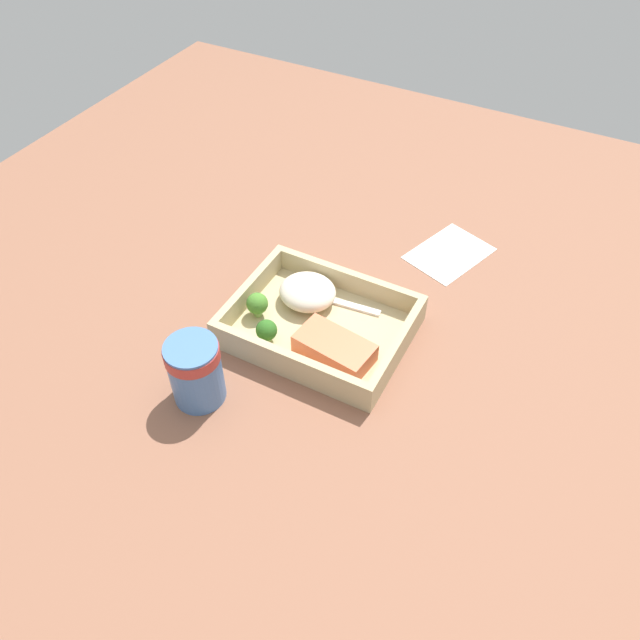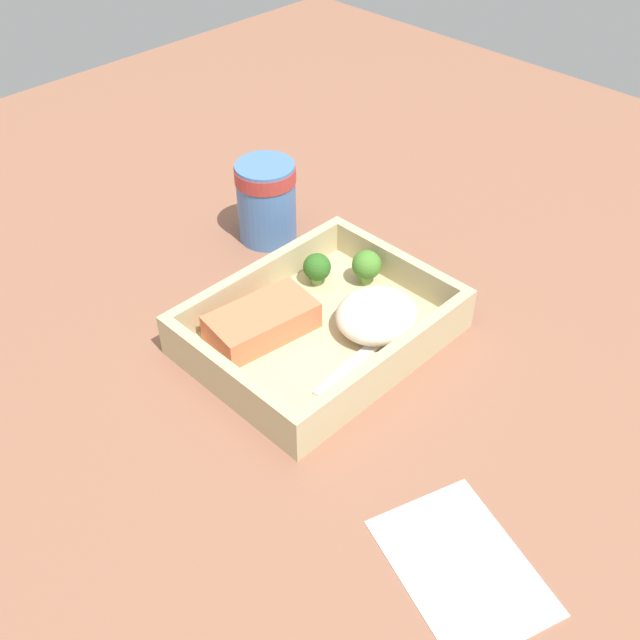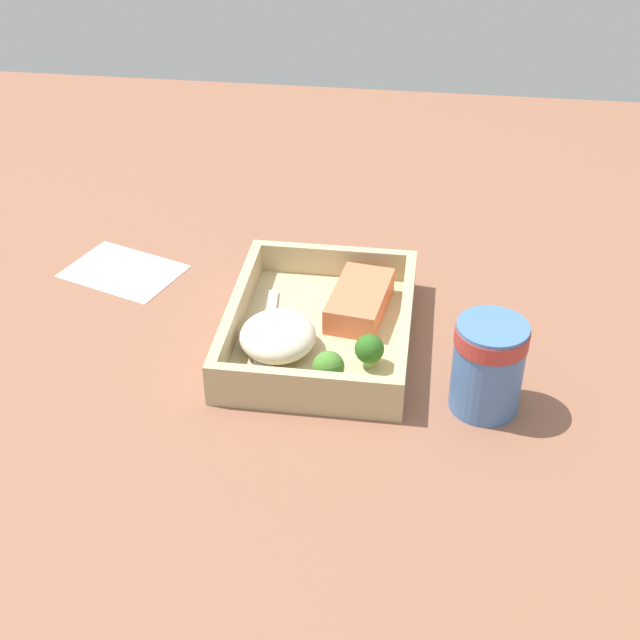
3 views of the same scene
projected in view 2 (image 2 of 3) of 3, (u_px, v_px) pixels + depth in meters
The scene contains 10 objects.
ground_plane at pixel (320, 346), 79.83cm from camera, with size 160.00×160.00×2.00cm, color brown.
takeout_tray at pixel (320, 335), 78.79cm from camera, with size 26.07×20.22×1.20cm, color tan.
tray_rim at pixel (320, 318), 77.20cm from camera, with size 26.07×20.22×3.68cm.
salmon_fillet at pixel (262, 322), 77.15cm from camera, with size 11.13×5.90×3.07cm, color #F37149.
mashed_potatoes at pixel (377, 315), 77.27cm from camera, with size 8.92×8.28×3.95cm, color beige.
broccoli_floret_1 at pixel (367, 266), 83.16cm from camera, with size 3.32×3.32×4.12cm.
broccoli_floret_2 at pixel (317, 268), 83.24cm from camera, with size 3.15×3.15×3.79cm.
fork at pixel (373, 346), 76.31cm from camera, with size 15.89×3.25×0.44cm.
paper_cup at pixel (266, 197), 90.12cm from camera, with size 7.33×7.33×10.06cm.
receipt_slip at pixel (462, 566), 58.83cm from camera, with size 9.94×13.92×0.24cm, color white.
Camera 2 is at (-41.63, -41.37, 53.19)cm, focal length 42.00 mm.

